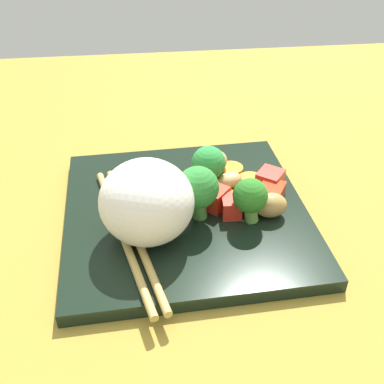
# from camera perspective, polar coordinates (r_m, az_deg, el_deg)

# --- Properties ---
(ground_plane) EXTENTS (1.10, 1.10, 0.02)m
(ground_plane) POSITION_cam_1_polar(r_m,az_deg,el_deg) (0.54, -0.72, -4.12)
(ground_plane) COLOR olive
(square_plate) EXTENTS (0.27, 0.27, 0.02)m
(square_plate) POSITION_cam_1_polar(r_m,az_deg,el_deg) (0.52, -0.73, -2.65)
(square_plate) COLOR black
(square_plate) RESTS_ON ground_plane
(rice_mound) EXTENTS (0.12, 0.12, 0.08)m
(rice_mound) POSITION_cam_1_polar(r_m,az_deg,el_deg) (0.46, -5.52, -1.20)
(rice_mound) COLOR white
(rice_mound) RESTS_ON square_plate
(broccoli_floret_0) EXTENTS (0.04, 0.04, 0.06)m
(broccoli_floret_0) POSITION_cam_1_polar(r_m,az_deg,el_deg) (0.48, 0.71, 0.39)
(broccoli_floret_0) COLOR #52943D
(broccoli_floret_0) RESTS_ON square_plate
(broccoli_floret_1) EXTENTS (0.04, 0.04, 0.05)m
(broccoli_floret_1) POSITION_cam_1_polar(r_m,az_deg,el_deg) (0.54, 2.02, 3.44)
(broccoli_floret_1) COLOR #6BA24D
(broccoli_floret_1) RESTS_ON square_plate
(broccoli_floret_2) EXTENTS (0.04, 0.04, 0.05)m
(broccoli_floret_2) POSITION_cam_1_polar(r_m,az_deg,el_deg) (0.49, 7.07, -0.59)
(broccoli_floret_2) COLOR #68A242
(broccoli_floret_2) RESTS_ON square_plate
(carrot_slice_0) EXTENTS (0.03, 0.03, 0.01)m
(carrot_slice_0) POSITION_cam_1_polar(r_m,az_deg,el_deg) (0.54, 1.64, 0.09)
(carrot_slice_0) COLOR orange
(carrot_slice_0) RESTS_ON square_plate
(carrot_slice_1) EXTENTS (0.02, 0.02, 0.01)m
(carrot_slice_1) POSITION_cam_1_polar(r_m,az_deg,el_deg) (0.55, -1.43, 0.65)
(carrot_slice_1) COLOR orange
(carrot_slice_1) RESTS_ON square_plate
(carrot_slice_2) EXTENTS (0.03, 0.03, 0.00)m
(carrot_slice_2) POSITION_cam_1_polar(r_m,az_deg,el_deg) (0.54, 3.94, -0.28)
(carrot_slice_2) COLOR orange
(carrot_slice_2) RESTS_ON square_plate
(carrot_slice_3) EXTENTS (0.03, 0.03, 0.00)m
(carrot_slice_3) POSITION_cam_1_polar(r_m,az_deg,el_deg) (0.54, 7.45, -0.22)
(carrot_slice_3) COLOR orange
(carrot_slice_3) RESTS_ON square_plate
(carrot_slice_4) EXTENTS (0.04, 0.04, 0.00)m
(carrot_slice_4) POSITION_cam_1_polar(r_m,az_deg,el_deg) (0.58, 4.79, 2.88)
(carrot_slice_4) COLOR orange
(carrot_slice_4) RESTS_ON square_plate
(carrot_slice_5) EXTENTS (0.04, 0.04, 0.00)m
(carrot_slice_5) POSITION_cam_1_polar(r_m,az_deg,el_deg) (0.57, 7.11, 1.49)
(carrot_slice_5) COLOR orange
(carrot_slice_5) RESTS_ON square_plate
(pepper_chunk_0) EXTENTS (0.03, 0.02, 0.02)m
(pepper_chunk_0) POSITION_cam_1_polar(r_m,az_deg,el_deg) (0.51, 4.78, -1.75)
(pepper_chunk_0) COLOR red
(pepper_chunk_0) RESTS_ON square_plate
(pepper_chunk_1) EXTENTS (0.03, 0.03, 0.01)m
(pepper_chunk_1) POSITION_cam_1_polar(r_m,az_deg,el_deg) (0.53, -0.99, -0.58)
(pepper_chunk_1) COLOR red
(pepper_chunk_1) RESTS_ON square_plate
(pepper_chunk_2) EXTENTS (0.04, 0.04, 0.02)m
(pepper_chunk_2) POSITION_cam_1_polar(r_m,az_deg,el_deg) (0.54, 9.63, -0.03)
(pepper_chunk_2) COLOR red
(pepper_chunk_2) RESTS_ON square_plate
(pepper_chunk_3) EXTENTS (0.04, 0.04, 0.02)m
(pepper_chunk_3) POSITION_cam_1_polar(r_m,az_deg,el_deg) (0.55, 9.42, 1.47)
(pepper_chunk_3) COLOR red
(pepper_chunk_3) RESTS_ON square_plate
(pepper_chunk_4) EXTENTS (0.04, 0.04, 0.02)m
(pepper_chunk_4) POSITION_cam_1_polar(r_m,az_deg,el_deg) (0.52, 2.62, -0.48)
(pepper_chunk_4) COLOR red
(pepper_chunk_4) RESTS_ON square_plate
(chicken_piece_0) EXTENTS (0.03, 0.04, 0.02)m
(chicken_piece_0) POSITION_cam_1_polar(r_m,az_deg,el_deg) (0.55, 4.58, 1.44)
(chicken_piece_0) COLOR tan
(chicken_piece_0) RESTS_ON square_plate
(chicken_piece_1) EXTENTS (0.04, 0.05, 0.03)m
(chicken_piece_1) POSITION_cam_1_polar(r_m,az_deg,el_deg) (0.57, 2.41, 3.70)
(chicken_piece_1) COLOR tan
(chicken_piece_1) RESTS_ON square_plate
(chicken_piece_2) EXTENTS (0.03, 0.03, 0.02)m
(chicken_piece_2) POSITION_cam_1_polar(r_m,az_deg,el_deg) (0.52, 6.75, -1.14)
(chicken_piece_2) COLOR tan
(chicken_piece_2) RESTS_ON square_plate
(chicken_piece_3) EXTENTS (0.03, 0.04, 0.03)m
(chicken_piece_3) POSITION_cam_1_polar(r_m,az_deg,el_deg) (0.51, 9.50, -1.58)
(chicken_piece_3) COLOR #B28C4B
(chicken_piece_3) RESTS_ON square_plate
(chopstick_pair) EXTENTS (0.23, 0.07, 0.01)m
(chopstick_pair) POSITION_cam_1_polar(r_m,az_deg,el_deg) (0.49, -7.75, -4.92)
(chopstick_pair) COLOR tan
(chopstick_pair) RESTS_ON square_plate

